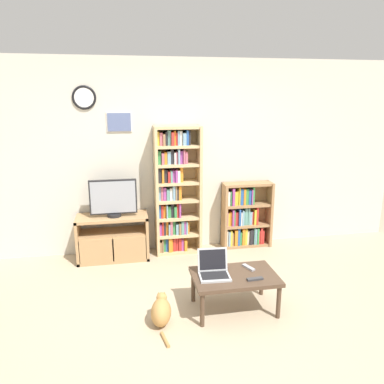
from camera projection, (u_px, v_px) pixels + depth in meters
ground_plane at (211, 329)px, 3.49m from camera, size 18.00×18.00×0.00m
wall_back at (177, 157)px, 5.11m from camera, size 6.47×0.09×2.60m
tv_stand at (113, 237)px, 4.94m from camera, size 0.92×0.42×0.59m
television at (113, 198)px, 4.79m from camera, size 0.60×0.18×0.49m
bookshelf_tall at (175, 191)px, 5.04m from camera, size 0.62×0.30×1.74m
bookshelf_short at (244, 217)px, 5.35m from camera, size 0.70×0.24×0.93m
coffee_table at (235, 279)px, 3.74m from camera, size 0.84×0.54×0.38m
laptop at (214, 269)px, 3.71m from camera, size 0.32×0.29×0.25m
remote_near_laptop at (255, 279)px, 3.62m from camera, size 0.16×0.05×0.02m
remote_far_from_laptop at (248, 267)px, 3.87m from camera, size 0.10×0.16×0.02m
cat at (161, 311)px, 3.55m from camera, size 0.25×0.54×0.30m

